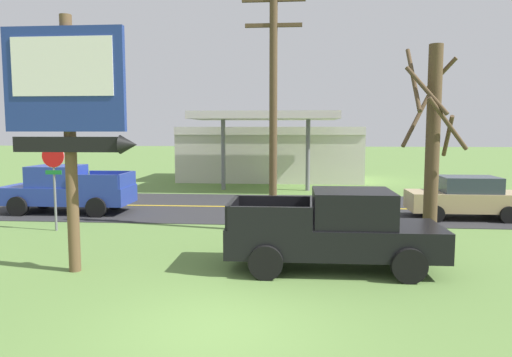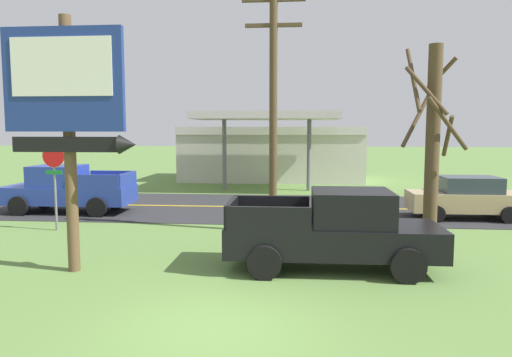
% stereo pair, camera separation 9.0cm
% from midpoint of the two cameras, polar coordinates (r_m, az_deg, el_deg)
% --- Properties ---
extents(ground_plane, '(180.00, 180.00, 0.00)m').
position_cam_midpoint_polar(ground_plane, '(8.81, -4.92, -17.18)').
color(ground_plane, '#5B7F3D').
extents(road_asphalt, '(140.00, 8.00, 0.02)m').
position_cam_midpoint_polar(road_asphalt, '(21.31, 1.02, -3.43)').
color(road_asphalt, '#2B2B2D').
rests_on(road_asphalt, ground).
extents(road_centre_line, '(126.00, 0.20, 0.01)m').
position_cam_midpoint_polar(road_centre_line, '(21.31, 1.02, -3.39)').
color(road_centre_line, gold).
rests_on(road_centre_line, road_asphalt).
extents(motel_sign, '(3.12, 0.54, 6.09)m').
position_cam_midpoint_polar(motel_sign, '(12.16, -21.51, 8.33)').
color(motel_sign, brown).
rests_on(motel_sign, ground).
extents(stop_sign, '(0.80, 0.08, 2.95)m').
position_cam_midpoint_polar(stop_sign, '(17.61, -22.96, 0.77)').
color(stop_sign, slate).
rests_on(stop_sign, ground).
extents(utility_pole, '(2.05, 0.26, 8.09)m').
position_cam_midpoint_polar(utility_pole, '(16.00, 1.90, 9.11)').
color(utility_pole, brown).
rests_on(utility_pole, ground).
extents(bare_tree, '(1.79, 1.81, 5.84)m').
position_cam_midpoint_polar(bare_tree, '(14.77, 19.97, 4.14)').
color(bare_tree, brown).
rests_on(bare_tree, ground).
extents(gas_station, '(12.00, 11.50, 4.40)m').
position_cam_midpoint_polar(gas_station, '(32.88, 1.67, 3.22)').
color(gas_station, beige).
rests_on(gas_station, ground).
extents(pickup_black_parked_on_lawn, '(5.21, 2.26, 1.96)m').
position_cam_midpoint_polar(pickup_black_parked_on_lawn, '(12.06, 9.25, -6.09)').
color(pickup_black_parked_on_lawn, black).
rests_on(pickup_black_parked_on_lawn, ground).
extents(pickup_blue_on_road, '(5.20, 2.24, 1.96)m').
position_cam_midpoint_polar(pickup_blue_on_road, '(21.38, -21.63, -1.23)').
color(pickup_blue_on_road, '#233893').
rests_on(pickup_blue_on_road, ground).
extents(car_tan_far_lane, '(4.20, 2.00, 1.64)m').
position_cam_midpoint_polar(car_tan_far_lane, '(20.22, 23.41, -2.06)').
color(car_tan_far_lane, tan).
rests_on(car_tan_far_lane, ground).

